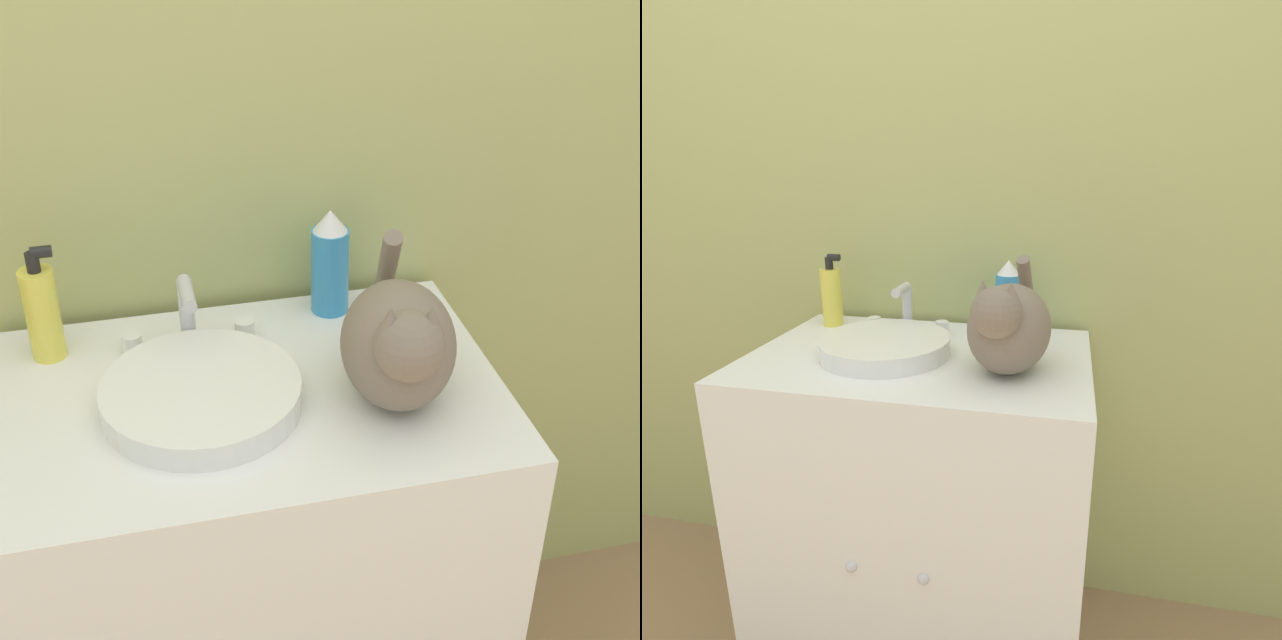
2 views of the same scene
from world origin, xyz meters
TOP-DOWN VIEW (x-y plane):
  - wall_back at (0.00, 0.54)m, footprint 6.00×0.05m
  - vanity_cabinet at (0.00, 0.25)m, footprint 0.74×0.51m
  - sink_basin at (-0.07, 0.23)m, footprint 0.28×0.28m
  - faucet at (-0.07, 0.37)m, footprint 0.21×0.10m
  - cat at (0.20, 0.18)m, footprint 0.19×0.31m
  - soap_bottle at (-0.28, 0.41)m, footprint 0.05×0.05m
  - spray_bottle at (0.17, 0.44)m, footprint 0.06×0.06m

SIDE VIEW (x-z plane):
  - vanity_cabinet at x=0.00m, z-range 0.00..0.81m
  - sink_basin at x=-0.07m, z-range 0.81..0.84m
  - faucet at x=-0.07m, z-range 0.80..0.92m
  - soap_bottle at x=-0.28m, z-range 0.79..0.98m
  - spray_bottle at x=0.17m, z-range 0.80..0.98m
  - cat at x=0.20m, z-range 0.79..1.01m
  - wall_back at x=0.00m, z-range 0.00..2.50m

